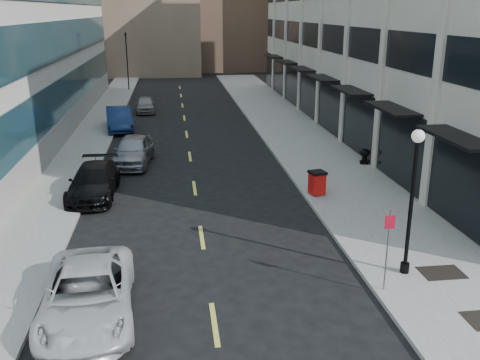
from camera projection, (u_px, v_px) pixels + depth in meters
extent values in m
cube|color=gray|center=(312.00, 151.00, 32.77)|extent=(5.00, 80.00, 0.15)
cube|color=gray|center=(78.00, 159.00, 31.07)|extent=(3.00, 80.00, 0.15)
cube|color=beige|center=(423.00, 0.00, 37.82)|extent=(14.00, 46.00, 18.00)
cube|color=black|center=(323.00, 101.00, 39.10)|extent=(0.18, 46.00, 3.60)
cube|color=black|center=(326.00, 37.00, 37.74)|extent=(0.12, 46.00, 1.80)
cube|color=beige|center=(323.00, 0.00, 37.92)|extent=(0.35, 0.60, 18.00)
cube|color=beige|center=(303.00, 2.00, 43.59)|extent=(0.35, 0.60, 18.00)
cube|color=beige|center=(287.00, 3.00, 49.26)|extent=(0.35, 0.60, 18.00)
cube|color=beige|center=(275.00, 3.00, 54.93)|extent=(0.35, 0.60, 18.00)
cube|color=black|center=(456.00, 137.00, 19.54)|extent=(1.30, 4.00, 0.12)
cube|color=black|center=(392.00, 109.00, 25.21)|extent=(1.30, 4.00, 0.12)
cube|color=black|center=(351.00, 90.00, 30.88)|extent=(1.30, 4.00, 0.12)
cube|color=black|center=(322.00, 78.00, 36.55)|extent=(1.30, 4.00, 0.12)
cube|color=black|center=(302.00, 69.00, 42.23)|extent=(1.30, 4.00, 0.12)
cube|color=black|center=(286.00, 62.00, 47.90)|extent=(1.30, 4.00, 0.12)
cube|color=black|center=(273.00, 56.00, 53.57)|extent=(1.30, 4.00, 0.12)
cube|color=gray|center=(71.00, 122.00, 37.26)|extent=(0.20, 46.00, 1.80)
cube|color=#27515C|center=(68.00, 92.00, 36.62)|extent=(0.14, 45.60, 2.40)
cube|color=#27515C|center=(63.00, 39.00, 35.56)|extent=(0.14, 45.60, 2.40)
cube|color=black|center=(442.00, 273.00, 17.44)|extent=(1.40, 1.00, 0.01)
cube|color=#D8CC4C|center=(214.00, 324.00, 14.87)|extent=(0.15, 2.20, 0.01)
cube|color=#D8CC4C|center=(202.00, 237.00, 20.54)|extent=(0.15, 2.20, 0.01)
cube|color=#D8CC4C|center=(195.00, 188.00, 26.21)|extent=(0.15, 2.20, 0.01)
cube|color=#D8CC4C|center=(190.00, 156.00, 31.88)|extent=(0.15, 2.20, 0.01)
cube|color=#D8CC4C|center=(187.00, 134.00, 37.55)|extent=(0.15, 2.20, 0.01)
cube|color=#D8CC4C|center=(184.00, 118.00, 43.22)|extent=(0.15, 2.20, 0.01)
cube|color=#D8CC4C|center=(182.00, 105.00, 48.89)|extent=(0.15, 2.20, 0.01)
cube|color=#D8CC4C|center=(181.00, 96.00, 54.56)|extent=(0.15, 2.20, 0.01)
cube|color=#D8CC4C|center=(180.00, 87.00, 60.23)|extent=(0.15, 2.20, 0.01)
cylinder|color=black|center=(127.00, 63.00, 56.77)|extent=(0.12, 0.12, 6.00)
imported|color=black|center=(125.00, 34.00, 55.86)|extent=(0.66, 0.66, 1.98)
imported|color=silver|center=(88.00, 294.00, 14.94)|extent=(2.81, 5.54, 1.50)
imported|color=black|center=(94.00, 182.00, 24.83)|extent=(2.18, 5.10, 1.46)
imported|color=gray|center=(133.00, 150.00, 29.98)|extent=(2.44, 5.01, 1.65)
imported|color=navy|center=(119.00, 119.00, 38.62)|extent=(2.37, 5.19, 1.65)
imported|color=gray|center=(145.00, 104.00, 45.47)|extent=(1.80, 4.04, 1.35)
cube|color=red|center=(317.00, 183.00, 24.68)|extent=(0.74, 0.74, 0.99)
cube|color=black|center=(317.00, 173.00, 24.52)|extent=(0.84, 0.84, 0.12)
cylinder|color=black|center=(311.00, 190.00, 25.10)|extent=(0.06, 0.22, 0.22)
cylinder|color=black|center=(319.00, 190.00, 25.15)|extent=(0.06, 0.22, 0.22)
cylinder|color=black|center=(405.00, 268.00, 17.44)|extent=(0.29, 0.29, 0.33)
cylinder|color=black|center=(411.00, 206.00, 16.79)|extent=(0.13, 0.13, 4.24)
sphere|color=silver|center=(418.00, 136.00, 16.10)|extent=(0.41, 0.41, 0.41)
cone|color=black|center=(419.00, 129.00, 16.03)|extent=(0.11, 0.11, 0.17)
cylinder|color=slate|center=(387.00, 251.00, 16.01)|extent=(0.05, 0.05, 2.61)
cube|color=#A80B1F|center=(390.00, 222.00, 15.72)|extent=(0.31, 0.04, 0.41)
cube|color=black|center=(364.00, 162.00, 29.86)|extent=(0.57, 0.57, 0.13)
cylinder|color=black|center=(364.00, 158.00, 29.78)|extent=(0.29, 0.29, 0.44)
ellipsoid|color=black|center=(365.00, 152.00, 29.68)|extent=(0.62, 0.62, 0.43)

